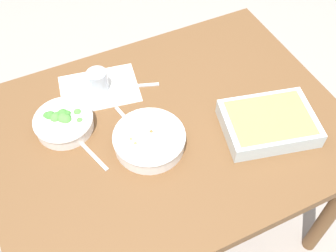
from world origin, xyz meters
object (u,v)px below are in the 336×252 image
Objects in this scene: stew_bowl at (149,140)px; drink_cup at (98,82)px; baking_dish at (269,122)px; spoon_by_stew at (134,128)px; spoon_spare at (128,86)px; broccoli_bowl at (64,122)px; spoon_by_broccoli at (86,148)px.

stew_bowl is 0.32m from drink_cup.
spoon_by_stew is at bearing -25.57° from baking_dish.
spoon_spare is (-0.04, -0.27, -0.03)m from stew_bowl.
broccoli_bowl is at bearing 36.11° from drink_cup.
stew_bowl is 0.09m from spoon_by_stew.
spoon_spare is (-0.05, -0.19, 0.00)m from spoon_by_stew.
broccoli_bowl is at bearing -25.88° from baking_dish.
spoon_by_broccoli is (0.13, 0.23, -0.03)m from drink_cup.
stew_bowl is 0.30m from broccoli_bowl.
broccoli_bowl reaches higher than stew_bowl.
spoon_by_stew is 1.02× the size of spoon_spare.
drink_cup is (0.45, -0.42, 0.00)m from baking_dish.
spoon_by_stew is (0.40, -0.19, -0.03)m from baking_dish.
drink_cup reaches higher than broccoli_bowl.
spoon_by_broccoli is (0.17, 0.01, 0.00)m from spoon_by_stew.
drink_cup is at bearing -78.17° from stew_bowl.
drink_cup is 0.50× the size of spoon_spare.
spoon_by_broccoli is (0.58, -0.18, -0.03)m from baking_dish.
stew_bowl is 0.28m from spoon_spare.
drink_cup is at bearing -118.75° from spoon_by_broccoli.
spoon_by_broccoli is at bearing 61.25° from drink_cup.
drink_cup is 0.11m from spoon_spare.
baking_dish is at bearing 132.54° from spoon_spare.
drink_cup reaches higher than spoon_by_broccoli.
spoon_spare is at bearing -97.44° from stew_bowl.
baking_dish is 0.52m from spoon_spare.
spoon_by_stew is 1.01× the size of spoon_by_broccoli.
baking_dish is at bearing 137.24° from drink_cup.
stew_bowl is 1.38× the size of spoon_spare.
spoon_spare is at bearing 160.71° from drink_cup.
drink_cup reaches higher than spoon_by_stew.
spoon_by_stew is at bearing 153.53° from broccoli_bowl.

